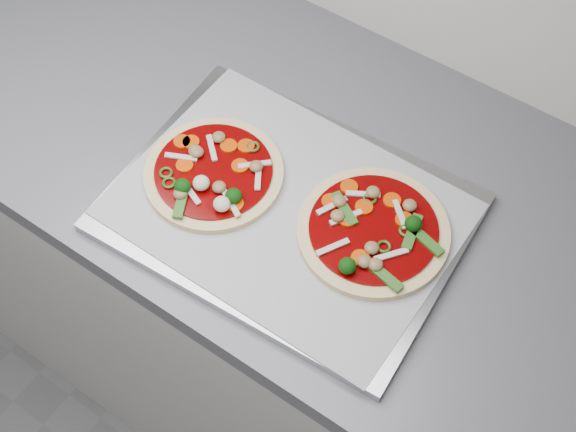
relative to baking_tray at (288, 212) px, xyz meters
The scene contains 6 objects.
base_cabinet 0.53m from the baking_tray, 20.68° to the left, with size 3.60×0.60×0.86m, color silver.
countertop 0.24m from the baking_tray, 20.68° to the left, with size 3.60×0.60×0.04m, color #595860.
baking_tray is the anchor object (origin of this frame).
parchment 0.01m from the baking_tray, behind, with size 0.46×0.33×0.00m, color #A3A4A8.
pizza_left 0.12m from the baking_tray, behind, with size 0.21×0.21×0.03m.
pizza_right 0.13m from the baking_tray, 14.59° to the left, with size 0.28×0.28×0.04m.
Camera 1 is at (0.13, 0.70, 1.85)m, focal length 50.00 mm.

